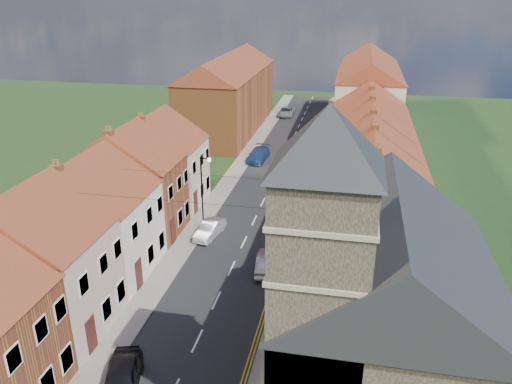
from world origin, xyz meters
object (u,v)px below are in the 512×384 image
(church, at_px, (378,299))
(pedestrian_right, at_px, (283,296))
(lamppost, at_px, (203,187))
(car_distant, at_px, (286,112))
(car_mid_b, at_px, (267,262))
(car_mid, at_px, (210,229))
(car_near, at_px, (121,380))
(car_far, at_px, (258,155))

(church, height_order, pedestrian_right, church)
(lamppost, xyz_separation_m, car_distant, (1.17, 39.55, -2.87))
(car_mid_b, bearing_deg, car_distant, -88.85)
(church, distance_m, car_mid_b, 13.94)
(car_mid, relative_size, pedestrian_right, 2.49)
(church, bearing_deg, car_distant, 102.05)
(lamppost, distance_m, car_mid_b, 8.99)
(car_near, relative_size, pedestrian_right, 2.91)
(car_distant, distance_m, car_mid_b, 45.56)
(car_near, bearing_deg, church, -7.47)
(car_distant, bearing_deg, car_mid, -88.75)
(lamppost, relative_size, car_far, 1.25)
(car_mid, distance_m, pedestrian_right, 11.02)
(car_far, bearing_deg, lamppost, -89.13)
(church, relative_size, pedestrian_right, 10.15)
(car_near, bearing_deg, car_far, 74.85)
(car_near, bearing_deg, car_distant, 74.52)
(lamppost, height_order, car_far, lamppost)
(pedestrian_right, bearing_deg, church, 112.05)
(car_mid, xyz_separation_m, car_far, (0.12, 19.24, 0.08))
(church, xyz_separation_m, lamppost, (-13.17, 16.68, -2.34))
(car_near, relative_size, car_mid, 1.17)
(church, height_order, car_far, church)
(car_distant, bearing_deg, car_mid_b, -81.92)
(lamppost, xyz_separation_m, pedestrian_right, (8.10, -9.88, -2.67))
(pedestrian_right, bearing_deg, car_near, 36.87)
(church, height_order, car_distant, church)
(car_far, height_order, pedestrian_right, pedestrian_right)
(pedestrian_right, bearing_deg, car_distant, -96.74)
(church, distance_m, car_mid, 20.18)
(car_mid, height_order, car_mid_b, car_mid_b)
(car_mid, distance_m, car_mid_b, 6.83)
(lamppost, height_order, car_near, lamppost)
(car_distant, xyz_separation_m, pedestrian_right, (6.93, -49.43, 0.20))
(church, bearing_deg, pedestrian_right, 126.77)
(car_far, bearing_deg, car_distant, 93.86)
(car_mid, bearing_deg, church, -41.81)
(pedestrian_right, bearing_deg, car_mid, -64.06)
(car_near, height_order, car_far, car_near)
(lamppost, relative_size, car_distant, 1.25)
(pedestrian_right, bearing_deg, car_far, -90.37)
(church, xyz_separation_m, car_near, (-11.81, -1.70, -5.13))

